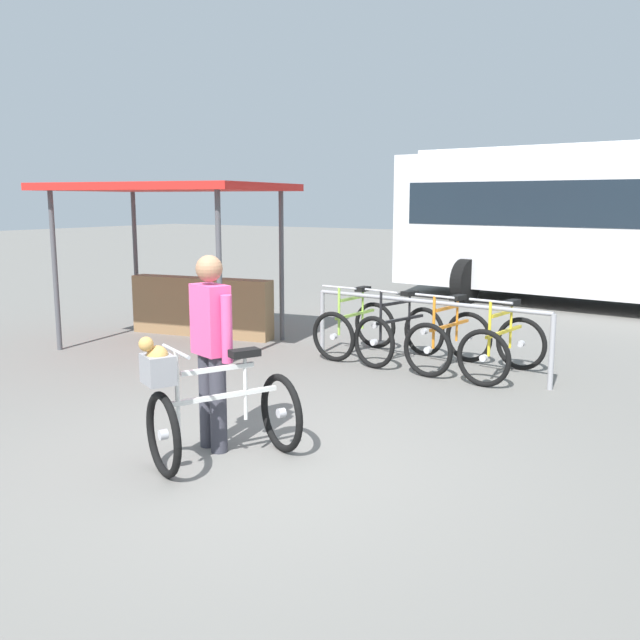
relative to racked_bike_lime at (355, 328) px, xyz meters
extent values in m
plane|color=slate|center=(1.36, -3.86, -0.37)|extent=(80.00, 80.00, 0.00)
cylinder|color=#99999E|center=(-0.43, -0.15, 0.06)|extent=(0.06, 0.06, 0.85)
cylinder|color=#99999E|center=(2.71, -0.38, 0.06)|extent=(0.06, 0.06, 0.85)
cylinder|color=#99999E|center=(1.14, -0.26, 0.48)|extent=(3.15, 0.28, 0.05)
torus|color=black|center=(0.03, 0.51, -0.04)|extent=(0.66, 0.14, 0.66)
cylinder|color=#B7B7BC|center=(0.03, 0.51, -0.04)|extent=(0.08, 0.07, 0.08)
torus|color=black|center=(-0.03, -0.51, -0.04)|extent=(0.66, 0.14, 0.66)
cylinder|color=#B7B7BC|center=(-0.03, -0.51, -0.04)|extent=(0.08, 0.07, 0.08)
cube|color=#9ED14C|center=(0.00, 0.00, 0.19)|extent=(0.09, 0.92, 0.04)
cube|color=#9ED14C|center=(0.00, -0.05, 0.41)|extent=(0.07, 0.61, 0.04)
cylinder|color=#9ED14C|center=(0.01, 0.18, 0.24)|extent=(0.03, 0.03, 0.55)
cube|color=black|center=(0.01, 0.18, 0.51)|extent=(0.13, 0.25, 0.06)
cylinder|color=#9ED14C|center=(-0.02, -0.39, 0.28)|extent=(0.03, 0.03, 0.63)
cylinder|color=#B7B7BC|center=(-0.02, -0.39, 0.59)|extent=(0.52, 0.06, 0.03)
torus|color=black|center=(0.81, 0.45, -0.04)|extent=(0.66, 0.21, 0.66)
cylinder|color=#B7B7BC|center=(0.81, 0.45, -0.04)|extent=(0.09, 0.08, 0.08)
torus|color=black|center=(0.58, -0.55, -0.04)|extent=(0.66, 0.21, 0.66)
cylinder|color=#B7B7BC|center=(0.58, -0.55, -0.04)|extent=(0.09, 0.08, 0.08)
cube|color=black|center=(0.70, -0.05, 0.19)|extent=(0.24, 0.90, 0.04)
cube|color=black|center=(0.69, -0.10, 0.41)|extent=(0.17, 0.60, 0.04)
cylinder|color=black|center=(0.74, 0.13, 0.24)|extent=(0.03, 0.03, 0.55)
cube|color=black|center=(0.74, 0.13, 0.51)|extent=(0.17, 0.26, 0.06)
cylinder|color=black|center=(0.61, -0.43, 0.28)|extent=(0.03, 0.03, 0.63)
cylinder|color=#B7B7BC|center=(0.61, -0.43, 0.59)|extent=(0.51, 0.14, 0.03)
torus|color=black|center=(1.46, 0.40, -0.04)|extent=(0.66, 0.15, 0.66)
cylinder|color=#B7B7BC|center=(1.46, 0.40, -0.04)|extent=(0.09, 0.07, 0.08)
torus|color=black|center=(1.34, -0.61, -0.04)|extent=(0.66, 0.15, 0.66)
cylinder|color=#B7B7BC|center=(1.34, -0.61, -0.04)|extent=(0.09, 0.07, 0.08)
cube|color=orange|center=(1.40, -0.10, 0.19)|extent=(0.14, 0.92, 0.04)
cube|color=orange|center=(1.39, -0.15, 0.41)|extent=(0.11, 0.61, 0.04)
cylinder|color=orange|center=(1.42, 0.08, 0.24)|extent=(0.03, 0.03, 0.55)
cube|color=black|center=(1.42, 0.08, 0.51)|extent=(0.15, 0.25, 0.06)
cylinder|color=orange|center=(1.35, -0.49, 0.28)|extent=(0.03, 0.03, 0.63)
cylinder|color=#B7B7BC|center=(1.35, -0.49, 0.59)|extent=(0.52, 0.09, 0.03)
torus|color=black|center=(2.15, 0.35, -0.04)|extent=(0.66, 0.14, 0.66)
cylinder|color=#B7B7BC|center=(2.15, 0.35, -0.04)|extent=(0.09, 0.07, 0.08)
torus|color=black|center=(2.04, -0.66, -0.04)|extent=(0.66, 0.14, 0.66)
cylinder|color=#B7B7BC|center=(2.04, -0.66, -0.04)|extent=(0.09, 0.07, 0.08)
cube|color=yellow|center=(2.09, -0.15, 0.19)|extent=(0.14, 0.92, 0.04)
cube|color=yellow|center=(2.09, -0.20, 0.41)|extent=(0.10, 0.61, 0.04)
cylinder|color=yellow|center=(2.12, 0.03, 0.24)|extent=(0.03, 0.03, 0.55)
cube|color=black|center=(2.12, 0.03, 0.51)|extent=(0.15, 0.25, 0.06)
cylinder|color=yellow|center=(2.05, -0.54, 0.28)|extent=(0.03, 0.03, 0.63)
cylinder|color=#B7B7BC|center=(2.05, -0.54, 0.59)|extent=(0.52, 0.09, 0.03)
torus|color=black|center=(1.33, -3.54, -0.04)|extent=(0.62, 0.33, 0.66)
cylinder|color=#B7B7BC|center=(1.33, -3.54, -0.04)|extent=(0.10, 0.09, 0.08)
torus|color=black|center=(0.90, -4.47, -0.04)|extent=(0.62, 0.33, 0.66)
cylinder|color=#B7B7BC|center=(0.90, -4.47, -0.04)|extent=(0.10, 0.09, 0.08)
cube|color=silver|center=(1.11, -4.01, 0.19)|extent=(0.42, 0.85, 0.04)
cube|color=silver|center=(1.09, -4.05, 0.41)|extent=(0.29, 0.57, 0.04)
cylinder|color=silver|center=(1.19, -3.84, 0.24)|extent=(0.03, 0.03, 0.55)
cube|color=black|center=(1.19, -3.84, 0.51)|extent=(0.21, 0.27, 0.06)
cylinder|color=silver|center=(0.95, -4.36, 0.28)|extent=(0.03, 0.03, 0.63)
cylinder|color=#B7B7BC|center=(0.95, -4.36, 0.59)|extent=(0.48, 0.25, 0.03)
cube|color=gray|center=(0.89, -4.49, 0.47)|extent=(0.32, 0.29, 0.22)
ellipsoid|color=tan|center=(0.89, -4.49, 0.57)|extent=(0.23, 0.22, 0.16)
sphere|color=tan|center=(0.85, -4.56, 0.67)|extent=(0.11, 0.11, 0.11)
cylinder|color=#383842|center=(0.73, -3.78, 0.04)|extent=(0.14, 0.14, 0.82)
cylinder|color=#383842|center=(0.90, -3.84, 0.04)|extent=(0.14, 0.14, 0.82)
cube|color=#E54C8C|center=(0.82, -3.81, 0.74)|extent=(0.39, 0.30, 0.58)
cylinder|color=#E54C8C|center=(0.61, -3.72, 0.69)|extent=(0.09, 0.09, 0.55)
cylinder|color=#E54C8C|center=(1.03, -3.86, 0.69)|extent=(0.09, 0.09, 0.55)
sphere|color=#9E7051|center=(0.82, -3.81, 1.16)|extent=(0.22, 0.22, 0.22)
cylinder|color=black|center=(-0.49, 5.31, 0.08)|extent=(0.34, 0.92, 0.90)
cylinder|color=black|center=(-0.23, 7.80, 0.08)|extent=(0.34, 0.92, 0.90)
cylinder|color=#4C4C51|center=(-3.97, -0.19, 0.73)|extent=(0.07, 0.07, 2.20)
cylinder|color=#4C4C51|center=(-1.42, 0.28, 0.73)|extent=(0.07, 0.07, 2.20)
cylinder|color=#4C4C51|center=(-3.65, -1.96, 0.73)|extent=(0.07, 0.07, 2.20)
cylinder|color=#4C4C51|center=(-1.09, -1.49, 0.73)|extent=(0.07, 0.07, 2.20)
cube|color=red|center=(-2.53, -0.84, 1.88)|extent=(3.47, 2.82, 0.10)
cube|color=olive|center=(-2.67, -0.10, 0.08)|extent=(2.36, 0.72, 0.90)
camera|label=1|loc=(4.64, -8.10, 1.72)|focal=39.42mm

